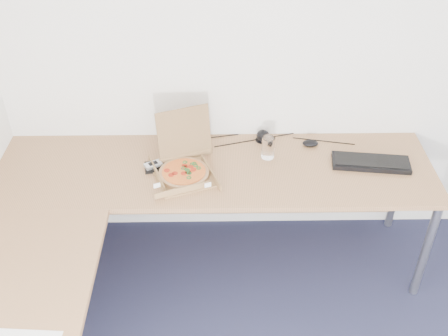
{
  "coord_description": "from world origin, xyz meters",
  "views": [
    {
      "loc": [
        -0.49,
        -1.09,
        2.6
      ],
      "look_at": [
        -0.45,
        1.28,
        0.82
      ],
      "focal_mm": 43.72,
      "sensor_mm": 36.0,
      "label": 1
    }
  ],
  "objects_px": {
    "keyboard": "(371,163)",
    "wallet": "(155,167)",
    "pizza_box": "(184,169)",
    "desk": "(152,223)",
    "drinking_glass": "(268,147)"
  },
  "relations": [
    {
      "from": "drinking_glass",
      "to": "wallet",
      "type": "distance_m",
      "value": 0.66
    },
    {
      "from": "desk",
      "to": "pizza_box",
      "type": "distance_m",
      "value": 0.41
    },
    {
      "from": "desk",
      "to": "pizza_box",
      "type": "relative_size",
      "value": 6.87
    },
    {
      "from": "desk",
      "to": "pizza_box",
      "type": "height_order",
      "value": "pizza_box"
    },
    {
      "from": "keyboard",
      "to": "wallet",
      "type": "xyz_separation_m",
      "value": [
        -1.24,
        -0.02,
        -0.0
      ]
    },
    {
      "from": "drinking_glass",
      "to": "wallet",
      "type": "relative_size",
      "value": 1.14
    },
    {
      "from": "keyboard",
      "to": "wallet",
      "type": "distance_m",
      "value": 1.24
    },
    {
      "from": "desk",
      "to": "keyboard",
      "type": "xyz_separation_m",
      "value": [
        1.22,
        0.45,
        0.04
      ]
    },
    {
      "from": "desk",
      "to": "drinking_glass",
      "type": "distance_m",
      "value": 0.83
    },
    {
      "from": "pizza_box",
      "to": "drinking_glass",
      "type": "relative_size",
      "value": 2.74
    },
    {
      "from": "pizza_box",
      "to": "keyboard",
      "type": "relative_size",
      "value": 0.83
    },
    {
      "from": "desk",
      "to": "keyboard",
      "type": "bearing_deg",
      "value": 20.08
    },
    {
      "from": "drinking_glass",
      "to": "keyboard",
      "type": "distance_m",
      "value": 0.6
    },
    {
      "from": "wallet",
      "to": "drinking_glass",
      "type": "bearing_deg",
      "value": 0.9
    },
    {
      "from": "desk",
      "to": "drinking_glass",
      "type": "height_order",
      "value": "drinking_glass"
    }
  ]
}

